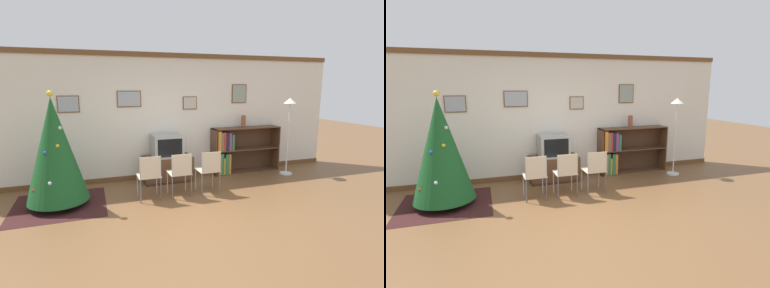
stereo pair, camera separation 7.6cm
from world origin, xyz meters
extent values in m
plane|color=brown|center=(0.00, 0.00, 0.00)|extent=(24.00, 24.00, 0.00)
cube|color=silver|center=(0.00, 2.63, 1.35)|extent=(8.49, 0.08, 2.70)
cube|color=brown|center=(0.00, 2.58, 2.65)|extent=(8.49, 0.03, 0.10)
cube|color=brown|center=(0.00, 2.58, 0.05)|extent=(8.49, 0.03, 0.10)
cube|color=brown|center=(-1.85, 2.58, 1.66)|extent=(0.41, 0.02, 0.33)
cube|color=#9EA8B2|center=(-1.85, 2.57, 1.66)|extent=(0.37, 0.01, 0.29)
cube|color=brown|center=(-0.67, 2.58, 1.75)|extent=(0.49, 0.02, 0.33)
cube|color=#9EA8B2|center=(-0.67, 2.57, 1.75)|extent=(0.46, 0.01, 0.30)
cube|color=brown|center=(0.65, 2.58, 1.64)|extent=(0.32, 0.02, 0.28)
cube|color=#BCB7A8|center=(0.65, 2.57, 1.64)|extent=(0.29, 0.01, 0.25)
cube|color=brown|center=(1.87, 2.58, 1.83)|extent=(0.37, 0.02, 0.43)
cube|color=gray|center=(1.87, 2.57, 1.83)|extent=(0.34, 0.01, 0.39)
cube|color=#381919|center=(-2.05, 1.55, 0.00)|extent=(1.52, 1.44, 0.01)
cylinder|color=maroon|center=(-2.05, 1.55, 0.06)|extent=(0.36, 0.36, 0.10)
cone|color=#195123|center=(-2.05, 1.55, 0.98)|extent=(1.01, 1.01, 1.74)
sphere|color=yellow|center=(-2.05, 1.55, 1.90)|extent=(0.10, 0.10, 0.10)
sphere|color=red|center=(-2.38, 1.30, 0.40)|extent=(0.05, 0.05, 0.05)
sphere|color=silver|center=(-1.94, 1.46, 1.35)|extent=(0.06, 0.06, 0.06)
sphere|color=#1E4CB2|center=(-2.16, 1.33, 0.98)|extent=(0.06, 0.06, 0.06)
sphere|color=gold|center=(-1.98, 1.34, 1.08)|extent=(0.06, 0.06, 0.06)
sphere|color=silver|center=(-2.09, 1.81, 0.92)|extent=(0.05, 0.05, 0.05)
sphere|color=silver|center=(-2.12, 1.18, 0.52)|extent=(0.06, 0.06, 0.06)
sphere|color=#1E4CB2|center=(-1.94, 1.76, 1.01)|extent=(0.05, 0.05, 0.05)
cube|color=#412A1A|center=(0.04, 2.29, 0.03)|extent=(0.99, 0.53, 0.05)
cube|color=brown|center=(0.04, 2.29, 0.29)|extent=(1.03, 0.56, 0.49)
cube|color=#9E9E99|center=(0.04, 2.29, 0.77)|extent=(0.62, 0.54, 0.47)
cube|color=black|center=(0.04, 2.01, 0.77)|extent=(0.51, 0.01, 0.37)
cube|color=beige|center=(-0.53, 1.38, 0.43)|extent=(0.40, 0.40, 0.02)
cube|color=beige|center=(-0.53, 1.19, 0.63)|extent=(0.35, 0.02, 0.38)
cylinder|color=#B2B2B2|center=(-0.71, 1.56, 0.21)|extent=(0.02, 0.02, 0.42)
cylinder|color=#B2B2B2|center=(-0.35, 1.56, 0.21)|extent=(0.02, 0.02, 0.42)
cylinder|color=#B2B2B2|center=(-0.71, 1.20, 0.21)|extent=(0.02, 0.02, 0.42)
cylinder|color=#B2B2B2|center=(-0.35, 1.20, 0.21)|extent=(0.02, 0.02, 0.42)
cylinder|color=#B2B2B2|center=(-0.71, 1.20, 0.41)|extent=(0.02, 0.02, 0.82)
cylinder|color=#B2B2B2|center=(-0.35, 1.20, 0.41)|extent=(0.02, 0.02, 0.82)
cube|color=beige|center=(0.04, 1.38, 0.43)|extent=(0.40, 0.40, 0.02)
cube|color=beige|center=(0.04, 1.19, 0.63)|extent=(0.35, 0.02, 0.38)
cylinder|color=#B2B2B2|center=(-0.14, 1.56, 0.21)|extent=(0.02, 0.02, 0.42)
cylinder|color=#B2B2B2|center=(0.22, 1.56, 0.21)|extent=(0.02, 0.02, 0.42)
cylinder|color=#B2B2B2|center=(-0.14, 1.20, 0.21)|extent=(0.02, 0.02, 0.42)
cylinder|color=#B2B2B2|center=(0.22, 1.20, 0.21)|extent=(0.02, 0.02, 0.42)
cylinder|color=#B2B2B2|center=(-0.14, 1.20, 0.41)|extent=(0.02, 0.02, 0.82)
cylinder|color=#B2B2B2|center=(0.22, 1.20, 0.41)|extent=(0.02, 0.02, 0.82)
cube|color=beige|center=(0.61, 1.38, 0.43)|extent=(0.40, 0.40, 0.02)
cube|color=beige|center=(0.61, 1.19, 0.63)|extent=(0.35, 0.02, 0.38)
cylinder|color=#B2B2B2|center=(0.43, 1.56, 0.21)|extent=(0.02, 0.02, 0.42)
cylinder|color=#B2B2B2|center=(0.79, 1.56, 0.21)|extent=(0.02, 0.02, 0.42)
cylinder|color=#B2B2B2|center=(0.43, 1.20, 0.21)|extent=(0.02, 0.02, 0.42)
cylinder|color=#B2B2B2|center=(0.79, 1.20, 0.21)|extent=(0.02, 0.02, 0.42)
cylinder|color=#B2B2B2|center=(0.43, 1.20, 0.41)|extent=(0.02, 0.02, 0.82)
cylinder|color=#B2B2B2|center=(0.79, 1.20, 0.41)|extent=(0.02, 0.02, 0.82)
cube|color=brown|center=(1.16, 2.39, 0.53)|extent=(0.02, 0.36, 1.06)
cube|color=brown|center=(2.79, 2.39, 0.53)|extent=(0.02, 0.36, 1.06)
cube|color=brown|center=(1.98, 2.39, 1.05)|extent=(1.65, 0.36, 0.02)
cube|color=brown|center=(1.98, 2.39, 0.01)|extent=(1.65, 0.36, 0.02)
cube|color=brown|center=(1.98, 2.39, 0.55)|extent=(1.61, 0.36, 0.02)
cube|color=#492F1E|center=(1.98, 2.57, 0.53)|extent=(1.65, 0.01, 1.06)
cube|color=orange|center=(1.25, 2.34, 0.26)|extent=(0.06, 0.24, 0.48)
cube|color=#337547|center=(1.32, 2.34, 0.26)|extent=(0.06, 0.25, 0.49)
cube|color=gold|center=(1.37, 2.35, 0.21)|extent=(0.04, 0.27, 0.38)
cube|color=#337547|center=(1.44, 2.32, 0.25)|extent=(0.07, 0.21, 0.47)
cube|color=orange|center=(1.50, 2.34, 0.25)|extent=(0.05, 0.25, 0.46)
cube|color=orange|center=(1.24, 2.32, 0.79)|extent=(0.08, 0.21, 0.46)
cube|color=#756047|center=(1.31, 2.34, 0.77)|extent=(0.05, 0.25, 0.42)
cube|color=#B73333|center=(1.37, 2.32, 0.78)|extent=(0.04, 0.20, 0.43)
cube|color=#232328|center=(1.43, 2.35, 0.77)|extent=(0.07, 0.26, 0.42)
cube|color=#7A3D7F|center=(1.50, 2.36, 0.77)|extent=(0.06, 0.28, 0.41)
cube|color=#337547|center=(1.58, 2.33, 0.74)|extent=(0.05, 0.21, 0.36)
cylinder|color=brown|center=(1.91, 2.41, 1.20)|extent=(0.11, 0.11, 0.27)
torus|color=brown|center=(1.91, 2.41, 1.33)|extent=(0.09, 0.09, 0.02)
cylinder|color=silver|center=(2.78, 1.89, 0.01)|extent=(0.28, 0.28, 0.03)
cylinder|color=silver|center=(2.78, 1.89, 0.83)|extent=(0.03, 0.03, 1.60)
cone|color=white|center=(2.78, 1.89, 1.69)|extent=(0.28, 0.28, 0.12)
camera|label=1|loc=(-1.46, -3.75, 2.02)|focal=28.00mm
camera|label=2|loc=(-1.39, -3.78, 2.02)|focal=28.00mm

